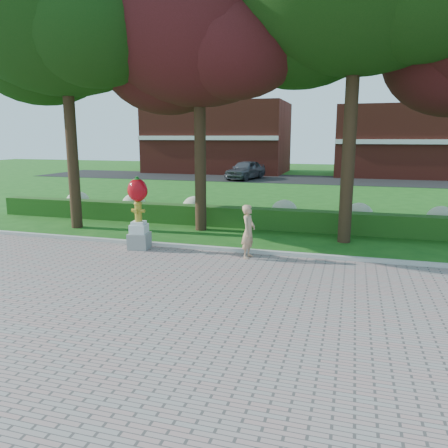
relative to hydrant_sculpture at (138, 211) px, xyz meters
name	(u,v)px	position (x,y,z in m)	size (l,w,h in m)	color
ground	(197,282)	(2.89, -2.50, -1.29)	(100.00, 100.00, 0.00)	#175114
walkway	(116,354)	(2.89, -6.50, -1.27)	(40.00, 14.00, 0.04)	gray
curb	(229,250)	(2.89, 0.50, -1.21)	(40.00, 0.18, 0.15)	#ADADA5
lawn_hedge	(256,218)	(2.89, 4.50, -0.89)	(24.00, 0.70, 0.80)	#154413
hydrangea_row	(274,211)	(3.47, 5.50, -0.74)	(20.10, 1.10, 0.99)	#A6B087
street	(308,179)	(2.89, 25.50, -1.28)	(50.00, 8.00, 0.02)	black
building_left	(218,138)	(-7.11, 31.50, 2.21)	(14.00, 8.00, 7.00)	maroon
building_right	(404,141)	(10.89, 31.50, 1.91)	(12.00, 8.00, 6.40)	maroon
tree_far_left	(62,19)	(-4.22, 2.59, 6.68)	(9.00, 7.68, 11.66)	black
tree_mid_left	(197,35)	(0.79, 3.58, 6.01)	(8.25, 7.04, 10.69)	black
hydrant_sculpture	(138,211)	(0.00, 0.00, 0.00)	(0.72, 0.72, 2.35)	gray
woman	(248,231)	(3.67, -0.07, -0.44)	(0.59, 0.39, 1.62)	tan
parked_car	(245,170)	(-2.33, 24.10, -0.45)	(1.91, 4.76, 1.62)	#404147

